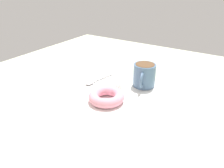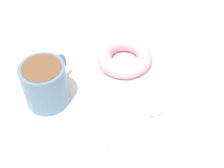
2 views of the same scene
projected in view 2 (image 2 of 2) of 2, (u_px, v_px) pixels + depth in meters
ground_plane at (107, 91)px, 60.71cm from camera, size 120.00×120.00×2.00cm
napkin at (112, 92)px, 59.00cm from camera, size 30.83×30.83×0.30cm
coffee_cup at (46, 83)px, 54.54cm from camera, size 7.93×11.00×8.23cm
donut at (124, 57)px, 63.10cm from camera, size 11.35×11.35×3.10cm
spoon at (148, 115)px, 54.55cm from camera, size 4.26×13.79×0.90cm
sugar_cube at (100, 90)px, 57.90cm from camera, size 1.87×1.87×1.87cm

